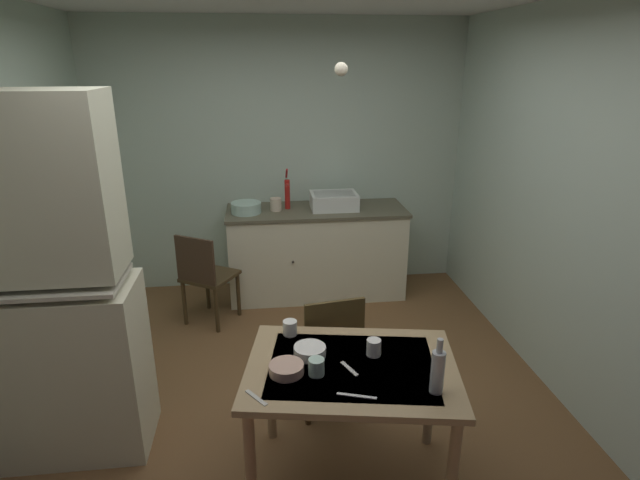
% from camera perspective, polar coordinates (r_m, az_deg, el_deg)
% --- Properties ---
extents(ground_plane, '(5.18, 5.18, 0.00)m').
position_cam_1_polar(ground_plane, '(3.65, -2.33, -18.08)').
color(ground_plane, brown).
extents(wall_back, '(3.69, 0.10, 2.61)m').
position_cam_1_polar(wall_back, '(5.10, -4.48, 9.18)').
color(wall_back, '#B3C8B7').
rests_on(wall_back, ground).
extents(wall_right, '(0.10, 4.28, 2.61)m').
position_cam_1_polar(wall_right, '(3.65, 27.67, 2.72)').
color(wall_right, '#AFC3B4').
rests_on(wall_right, ground).
extents(hutch_cabinet, '(0.85, 0.49, 2.10)m').
position_cam_1_polar(hutch_cabinet, '(3.18, -27.54, -5.88)').
color(hutch_cabinet, beige).
rests_on(hutch_cabinet, ground).
extents(counter_cabinet, '(1.71, 0.64, 0.88)m').
position_cam_1_polar(counter_cabinet, '(5.01, -0.40, -1.31)').
color(counter_cabinet, beige).
rests_on(counter_cabinet, ground).
extents(sink_basin, '(0.44, 0.34, 0.15)m').
position_cam_1_polar(sink_basin, '(4.87, 1.57, 4.44)').
color(sink_basin, white).
rests_on(sink_basin, counter_cabinet).
extents(hand_pump, '(0.05, 0.27, 0.39)m').
position_cam_1_polar(hand_pump, '(4.85, -3.69, 5.46)').
color(hand_pump, '#B21E19').
rests_on(hand_pump, counter_cabinet).
extents(mixing_bowl_counter, '(0.28, 0.28, 0.10)m').
position_cam_1_polar(mixing_bowl_counter, '(4.78, -8.30, 3.61)').
color(mixing_bowl_counter, '#ADD1C1').
rests_on(mixing_bowl_counter, counter_cabinet).
extents(stoneware_crock, '(0.11, 0.11, 0.12)m').
position_cam_1_polar(stoneware_crock, '(4.82, -4.98, 4.00)').
color(stoneware_crock, beige).
rests_on(stoneware_crock, counter_cabinet).
extents(dining_table, '(1.20, 0.95, 0.75)m').
position_cam_1_polar(dining_table, '(2.74, 3.52, -15.64)').
color(dining_table, tan).
rests_on(dining_table, ground).
extents(chair_far_side, '(0.46, 0.46, 0.86)m').
position_cam_1_polar(chair_far_side, '(3.35, 0.99, -12.17)').
color(chair_far_side, '#4A3319').
rests_on(chair_far_side, ground).
extents(chair_by_counter, '(0.55, 0.55, 0.84)m').
position_cam_1_polar(chair_by_counter, '(4.53, -12.74, -3.92)').
color(chair_by_counter, '#42331C').
rests_on(chair_by_counter, ground).
extents(serving_bowl_wide, '(0.17, 0.17, 0.05)m').
position_cam_1_polar(serving_bowl_wide, '(2.75, -1.15, -12.36)').
color(serving_bowl_wide, white).
rests_on(serving_bowl_wide, dining_table).
extents(soup_bowl_small, '(0.18, 0.18, 0.05)m').
position_cam_1_polar(soup_bowl_small, '(2.62, -3.80, -14.23)').
color(soup_bowl_small, tan).
rests_on(soup_bowl_small, dining_table).
extents(teacup_cream, '(0.08, 0.08, 0.09)m').
position_cam_1_polar(teacup_cream, '(2.76, 6.05, -11.90)').
color(teacup_cream, white).
rests_on(teacup_cream, dining_table).
extents(teacup_mint, '(0.08, 0.08, 0.09)m').
position_cam_1_polar(teacup_mint, '(2.59, -0.40, -14.06)').
color(teacup_mint, '#ADD1C1').
rests_on(teacup_mint, dining_table).
extents(mug_dark, '(0.08, 0.08, 0.08)m').
position_cam_1_polar(mug_dark, '(2.93, -3.39, -9.81)').
color(mug_dark, white).
rests_on(mug_dark, dining_table).
extents(glass_bottle, '(0.06, 0.06, 0.28)m').
position_cam_1_polar(glass_bottle, '(2.50, 13.07, -14.10)').
color(glass_bottle, '#B7BCC1').
rests_on(glass_bottle, dining_table).
extents(table_knife, '(0.18, 0.07, 0.00)m').
position_cam_1_polar(table_knife, '(2.48, 4.13, -17.07)').
color(table_knife, silver).
rests_on(table_knife, dining_table).
extents(teaspoon_near_bowl, '(0.11, 0.13, 0.00)m').
position_cam_1_polar(teaspoon_near_bowl, '(2.48, -7.17, -17.16)').
color(teaspoon_near_bowl, beige).
rests_on(teaspoon_near_bowl, dining_table).
extents(teaspoon_by_cup, '(0.08, 0.14, 0.00)m').
position_cam_1_polar(teaspoon_by_cup, '(2.66, 3.31, -14.22)').
color(teaspoon_by_cup, beige).
rests_on(teaspoon_by_cup, dining_table).
extents(pendant_bulb, '(0.08, 0.08, 0.08)m').
position_cam_1_polar(pendant_bulb, '(3.13, 2.40, 18.63)').
color(pendant_bulb, '#F9EFCC').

